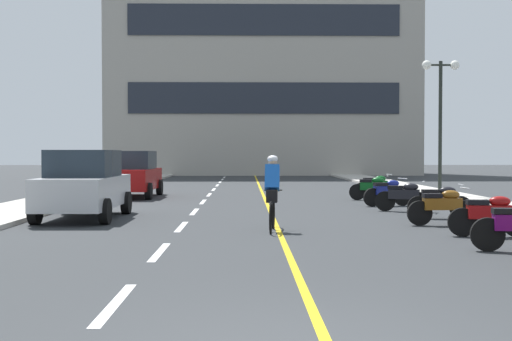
% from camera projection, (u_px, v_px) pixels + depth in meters
% --- Properties ---
extents(ground_plane, '(140.00, 140.00, 0.00)m').
position_uv_depth(ground_plane, '(258.00, 196.00, 26.69)').
color(ground_plane, '#2D3033').
extents(curb_left, '(2.40, 72.00, 0.12)m').
position_uv_depth(curb_left, '(95.00, 191.00, 29.57)').
color(curb_left, '#B7B2A8').
rests_on(curb_left, ground).
extents(curb_right, '(2.40, 72.00, 0.12)m').
position_uv_depth(curb_right, '(417.00, 190.00, 29.81)').
color(curb_right, '#B7B2A8').
rests_on(curb_right, ground).
extents(lane_dash_0, '(0.14, 2.20, 0.01)m').
position_uv_depth(lane_dash_0, '(115.00, 303.00, 7.67)').
color(lane_dash_0, silver).
rests_on(lane_dash_0, ground).
extents(lane_dash_1, '(0.14, 2.20, 0.01)m').
position_uv_depth(lane_dash_1, '(160.00, 252.00, 11.67)').
color(lane_dash_1, silver).
rests_on(lane_dash_1, ground).
extents(lane_dash_2, '(0.14, 2.20, 0.01)m').
position_uv_depth(lane_dash_2, '(181.00, 227.00, 15.67)').
color(lane_dash_2, silver).
rests_on(lane_dash_2, ground).
extents(lane_dash_3, '(0.14, 2.20, 0.01)m').
position_uv_depth(lane_dash_3, '(194.00, 212.00, 19.66)').
color(lane_dash_3, silver).
rests_on(lane_dash_3, ground).
extents(lane_dash_4, '(0.14, 2.20, 0.01)m').
position_uv_depth(lane_dash_4, '(203.00, 202.00, 23.66)').
color(lane_dash_4, silver).
rests_on(lane_dash_4, ground).
extents(lane_dash_5, '(0.14, 2.20, 0.01)m').
position_uv_depth(lane_dash_5, '(209.00, 195.00, 27.66)').
color(lane_dash_5, silver).
rests_on(lane_dash_5, ground).
extents(lane_dash_6, '(0.14, 2.20, 0.01)m').
position_uv_depth(lane_dash_6, '(214.00, 189.00, 31.66)').
color(lane_dash_6, silver).
rests_on(lane_dash_6, ground).
extents(lane_dash_7, '(0.14, 2.20, 0.01)m').
position_uv_depth(lane_dash_7, '(217.00, 185.00, 35.66)').
color(lane_dash_7, silver).
rests_on(lane_dash_7, ground).
extents(lane_dash_8, '(0.14, 2.20, 0.01)m').
position_uv_depth(lane_dash_8, '(220.00, 182.00, 39.65)').
color(lane_dash_8, silver).
rests_on(lane_dash_8, ground).
extents(lane_dash_9, '(0.14, 2.20, 0.01)m').
position_uv_depth(lane_dash_9, '(222.00, 179.00, 43.65)').
color(lane_dash_9, silver).
rests_on(lane_dash_9, ground).
extents(lane_dash_10, '(0.14, 2.20, 0.01)m').
position_uv_depth(lane_dash_10, '(224.00, 177.00, 47.65)').
color(lane_dash_10, silver).
rests_on(lane_dash_10, ground).
extents(lane_dash_11, '(0.14, 2.20, 0.01)m').
position_uv_depth(lane_dash_11, '(226.00, 175.00, 51.65)').
color(lane_dash_11, silver).
rests_on(lane_dash_11, ground).
extents(centre_line_yellow, '(0.12, 66.00, 0.01)m').
position_uv_depth(centre_line_yellow, '(262.00, 192.00, 29.70)').
color(centre_line_yellow, gold).
rests_on(centre_line_yellow, ground).
extents(office_building, '(24.57, 8.41, 19.74)m').
position_uv_depth(office_building, '(263.00, 54.00, 54.58)').
color(office_building, '#9E998E').
rests_on(office_building, ground).
extents(street_lamp_mid, '(1.46, 0.36, 5.23)m').
position_uv_depth(street_lamp_mid, '(440.00, 97.00, 25.85)').
color(street_lamp_mid, black).
rests_on(street_lamp_mid, curb_right).
extents(parked_car_near, '(1.94, 4.21, 1.82)m').
position_uv_depth(parked_car_near, '(84.00, 184.00, 17.54)').
color(parked_car_near, black).
rests_on(parked_car_near, ground).
extents(parked_car_mid, '(1.98, 4.23, 1.82)m').
position_uv_depth(parked_car_mid, '(133.00, 174.00, 26.10)').
color(parked_car_mid, black).
rests_on(parked_car_mid, ground).
extents(motorcycle_3, '(1.70, 0.60, 0.92)m').
position_uv_depth(motorcycle_3, '(490.00, 214.00, 13.75)').
color(motorcycle_3, black).
rests_on(motorcycle_3, ground).
extents(motorcycle_4, '(1.70, 0.60, 0.92)m').
position_uv_depth(motorcycle_4, '(443.00, 206.00, 15.93)').
color(motorcycle_4, black).
rests_on(motorcycle_4, ground).
extents(motorcycle_5, '(1.70, 0.60, 0.92)m').
position_uv_depth(motorcycle_5, '(440.00, 201.00, 17.63)').
color(motorcycle_5, black).
rests_on(motorcycle_5, ground).
extents(motorcycle_6, '(1.63, 0.81, 0.92)m').
position_uv_depth(motorcycle_6, '(404.00, 196.00, 19.69)').
color(motorcycle_6, black).
rests_on(motorcycle_6, ground).
extents(motorcycle_7, '(1.66, 0.72, 0.92)m').
position_uv_depth(motorcycle_7, '(388.00, 192.00, 21.77)').
color(motorcycle_7, black).
rests_on(motorcycle_7, ground).
extents(motorcycle_8, '(1.69, 0.62, 0.92)m').
position_uv_depth(motorcycle_8, '(373.00, 187.00, 24.44)').
color(motorcycle_8, black).
rests_on(motorcycle_8, ground).
extents(motorcycle_9, '(1.70, 0.60, 0.92)m').
position_uv_depth(motorcycle_9, '(376.00, 185.00, 25.97)').
color(motorcycle_9, black).
rests_on(motorcycle_9, ground).
extents(cyclist_rider, '(0.43, 1.77, 1.71)m').
position_uv_depth(cyclist_rider, '(272.00, 191.00, 14.82)').
color(cyclist_rider, black).
rests_on(cyclist_rider, ground).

